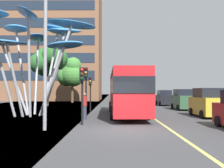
{
  "coord_description": "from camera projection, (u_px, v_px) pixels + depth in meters",
  "views": [
    {
      "loc": [
        -0.38,
        -12.42,
        1.99
      ],
      "look_at": [
        -0.48,
        6.42,
        2.5
      ],
      "focal_mm": 39.39,
      "sensor_mm": 36.0,
      "label": 1
    }
  ],
  "objects": [
    {
      "name": "tree_pavement_near",
      "position": [
        48.0,
        61.0,
        32.76
      ],
      "size": [
        4.68,
        5.24,
        7.86
      ],
      "color": "brown",
      "rests_on": "ground"
    },
    {
      "name": "traffic_light_kerb_near",
      "position": [
        82.0,
        83.0,
        14.26
      ],
      "size": [
        0.28,
        0.42,
        3.33
      ],
      "color": "black",
      "rests_on": "ground"
    },
    {
      "name": "ground",
      "position": [
        108.0,
        131.0,
        12.36
      ],
      "size": [
        120.0,
        240.0,
        0.1
      ],
      "color": "#424244"
    },
    {
      "name": "traffic_light_kerb_far",
      "position": [
        86.0,
        81.0,
        18.74
      ],
      "size": [
        0.28,
        0.42,
        3.75
      ],
      "color": "black",
      "rests_on": "ground"
    },
    {
      "name": "red_bus",
      "position": [
        126.0,
        90.0,
        19.77
      ],
      "size": [
        2.9,
        11.59,
        3.68
      ],
      "color": "red",
      "rests_on": "ground"
    },
    {
      "name": "car_parked_mid",
      "position": [
        208.0,
        103.0,
        18.64
      ],
      "size": [
        2.08,
        3.87,
        2.19
      ],
      "color": "gold",
      "rests_on": "ground"
    },
    {
      "name": "backdrop_building",
      "position": [
        43.0,
        45.0,
        52.42
      ],
      "size": [
        24.57,
        12.64,
        23.26
      ],
      "color": "brown",
      "rests_on": "ground"
    },
    {
      "name": "car_side_street",
      "position": [
        164.0,
        98.0,
        33.09
      ],
      "size": [
        1.91,
        4.12,
        2.06
      ],
      "color": "black",
      "rests_on": "ground"
    },
    {
      "name": "car_parked_far",
      "position": [
        183.0,
        100.0,
        25.66
      ],
      "size": [
        1.92,
        3.86,
        2.15
      ],
      "color": "#2D5138",
      "rests_on": "ground"
    },
    {
      "name": "leaf_sculpture",
      "position": [
        35.0,
        37.0,
        20.41
      ],
      "size": [
        9.91,
        9.98,
        8.03
      ],
      "color": "#9EA0A5",
      "rests_on": "ground"
    },
    {
      "name": "street_lamp",
      "position": [
        52.0,
        38.0,
        12.45
      ],
      "size": [
        1.6,
        0.44,
        7.31
      ],
      "color": "gray",
      "rests_on": "ground"
    },
    {
      "name": "tree_pavement_far",
      "position": [
        70.0,
        73.0,
        40.94
      ],
      "size": [
        4.7,
        4.06,
        7.52
      ],
      "color": "brown",
      "rests_on": "ground"
    },
    {
      "name": "traffic_light_island_mid",
      "position": [
        90.0,
        86.0,
        23.31
      ],
      "size": [
        0.28,
        0.42,
        3.28
      ],
      "color": "black",
      "rests_on": "ground"
    },
    {
      "name": "pedestrian",
      "position": [
        85.0,
        106.0,
        16.98
      ],
      "size": [
        0.34,
        0.34,
        1.85
      ],
      "color": "#2D3342",
      "rests_on": "ground"
    }
  ]
}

